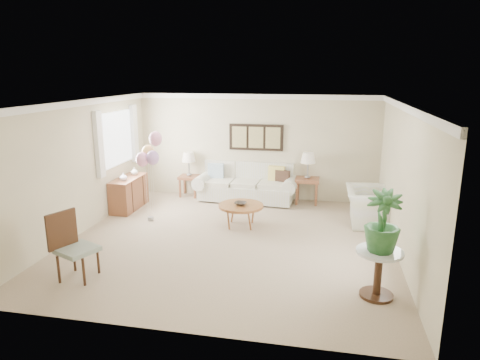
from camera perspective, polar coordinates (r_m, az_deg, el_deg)
The scene contains 18 objects.
ground_plane at distance 8.20m, azimuth -1.29°, elevation -8.12°, with size 6.00×6.00×0.00m, color tan.
room_shell at distance 7.85m, azimuth -1.99°, elevation 3.26°, with size 6.04×6.04×2.60m.
wall_art_triptych at distance 10.62m, azimuth 2.16°, elevation 5.70°, with size 1.35×0.06×0.65m.
sofa at distance 10.65m, azimuth 0.96°, elevation -0.76°, with size 2.57×1.07×0.93m.
end_table_left at distance 11.06m, azimuth -6.78°, elevation 0.14°, with size 0.49×0.45×0.54m.
end_table_right at distance 10.49m, azimuth 8.95°, elevation -0.30°, with size 0.57×0.52×0.62m.
lamp_left at distance 10.94m, azimuth -6.86°, elevation 2.97°, with size 0.35×0.35×0.62m.
lamp_right at distance 10.36m, azimuth 9.07°, elevation 2.82°, with size 0.36×0.36×0.63m.
coffee_table at distance 8.81m, azimuth 0.13°, elevation -3.54°, with size 0.93×0.93×0.47m.
decor_bowl at distance 8.76m, azimuth 0.05°, elevation -3.17°, with size 0.25×0.25×0.06m, color #302A24.
armchair at distance 9.39m, azimuth 17.01°, elevation -3.41°, with size 1.15×1.01×0.75m, color silver.
side_table at distance 6.40m, azimuth 18.04°, elevation -10.34°, with size 0.65×0.65×0.70m.
potted_plant at distance 6.16m, azimuth 18.48°, elevation -5.26°, with size 0.49×0.49×0.87m, color #1D5421.
accent_chair at distance 7.10m, azimuth -21.48°, elevation -7.96°, with size 0.69×0.69×1.07m.
credenza at distance 10.31m, azimuth -14.58°, elevation -1.71°, with size 0.46×1.20×0.74m.
vase_white at distance 9.96m, azimuth -15.29°, elevation 0.42°, with size 0.17×0.17×0.18m, color silver.
vase_sage at distance 10.46m, azimuth -13.92°, elevation 1.14°, with size 0.17×0.17×0.18m, color silver.
balloon_cluster at distance 9.09m, azimuth -11.95°, elevation 3.60°, with size 0.52×0.45×1.93m.
Camera 1 is at (1.67, -7.40, 3.11)m, focal length 32.00 mm.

